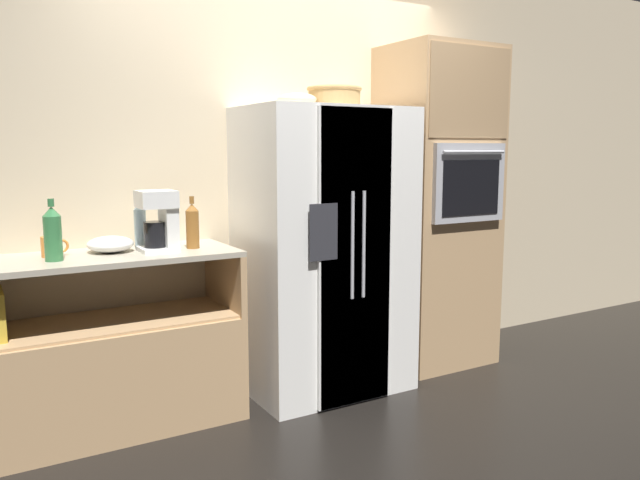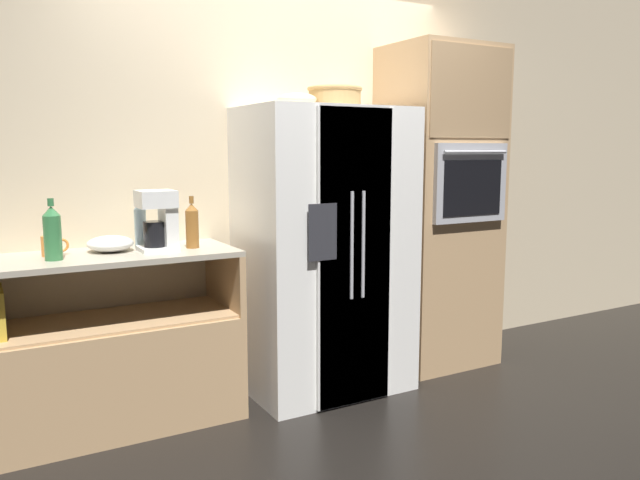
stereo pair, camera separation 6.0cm
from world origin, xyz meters
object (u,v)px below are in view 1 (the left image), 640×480
object	(u,v)px
fruit_bowl	(297,99)
refrigerator	(325,251)
bottle_short	(192,226)
mug	(52,247)
wicker_basket	(334,97)
mixing_bowl	(110,244)
bottle_tall	(53,233)
coffee_maker	(161,218)
wall_oven	(437,207)
bottle_wide	(140,225)

from	to	relation	value
fruit_bowl	refrigerator	bearing A→B (deg)	3.74
bottle_short	mug	distance (m)	0.72
fruit_bowl	mug	xyz separation A→B (m)	(-1.34, 0.15, -0.77)
wicker_basket	mixing_bowl	bearing A→B (deg)	174.93
refrigerator	bottle_tall	world-z (taller)	refrigerator
bottle_tall	coffee_maker	distance (m)	0.54
fruit_bowl	bottle_tall	distance (m)	1.51
refrigerator	wall_oven	size ratio (longest dim) A/B	0.80
refrigerator	bottle_wide	bearing A→B (deg)	169.64
wicker_basket	bottle_wide	xyz separation A→B (m)	(-1.15, 0.18, -0.73)
bottle_tall	mug	xyz separation A→B (m)	(0.01, 0.14, -0.08)
mug	mixing_bowl	distance (m)	0.29
bottle_tall	refrigerator	bearing A→B (deg)	-0.18
wicker_basket	mug	size ratio (longest dim) A/B	2.47
refrigerator	mixing_bowl	distance (m)	1.26
refrigerator	bottle_wide	xyz separation A→B (m)	(-1.07, 0.20, 0.21)
fruit_bowl	bottle_short	xyz separation A→B (m)	(-0.63, 0.06, -0.70)
bottle_tall	mixing_bowl	distance (m)	0.34
wall_oven	bottle_tall	xyz separation A→B (m)	(-2.47, -0.05, -0.01)
mug	coffee_maker	distance (m)	0.56
mug	refrigerator	bearing A→B (deg)	-5.23
refrigerator	bottle_tall	xyz separation A→B (m)	(-1.54, 0.00, 0.22)
bottle_wide	coffee_maker	xyz separation A→B (m)	(0.07, -0.16, 0.05)
coffee_maker	bottle_short	bearing A→B (deg)	3.08
mixing_bowl	bottle_tall	bearing A→B (deg)	-155.89
fruit_bowl	bottle_short	size ratio (longest dim) A/B	0.79
bottle_tall	mixing_bowl	xyz separation A→B (m)	(0.30, 0.13, -0.09)
wicker_basket	bottle_short	distance (m)	1.16
refrigerator	fruit_bowl	size ratio (longest dim) A/B	7.62
refrigerator	bottle_short	bearing A→B (deg)	177.05
refrigerator	coffee_maker	distance (m)	1.03
bottle_wide	mixing_bowl	distance (m)	0.20
bottle_wide	mug	size ratio (longest dim) A/B	2.20
wall_oven	mixing_bowl	xyz separation A→B (m)	(-2.18, 0.08, -0.10)
bottle_wide	wall_oven	bearing A→B (deg)	-4.06
mug	mixing_bowl	world-z (taller)	mug
wicker_basket	fruit_bowl	world-z (taller)	wicker_basket
wicker_basket	refrigerator	bearing A→B (deg)	-165.33
bottle_wide	mug	world-z (taller)	bottle_wide
mug	coffee_maker	world-z (taller)	coffee_maker
bottle_wide	wicker_basket	bearing A→B (deg)	-8.69
bottle_tall	coffee_maker	world-z (taller)	coffee_maker
mug	mixing_bowl	bearing A→B (deg)	-0.58
mixing_bowl	bottle_wide	bearing A→B (deg)	18.28
fruit_bowl	mixing_bowl	size ratio (longest dim) A/B	0.94
mixing_bowl	refrigerator	bearing A→B (deg)	-6.30
refrigerator	bottle_wide	size ratio (longest dim) A/B	5.87
bottle_short	coffee_maker	xyz separation A→B (m)	(-0.18, -0.01, 0.05)
refrigerator	mixing_bowl	size ratio (longest dim) A/B	7.18
wall_oven	wicker_basket	bearing A→B (deg)	-177.77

